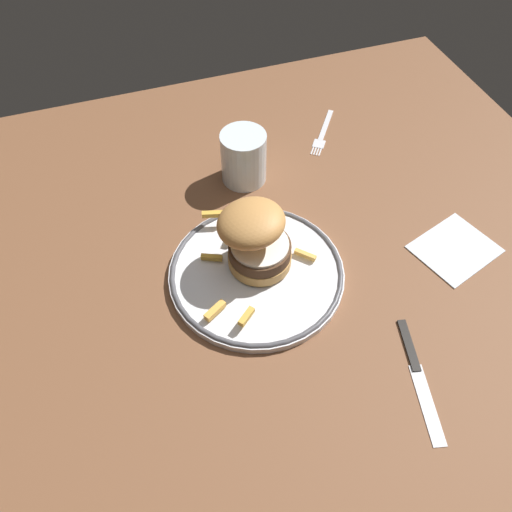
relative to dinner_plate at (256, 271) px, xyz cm
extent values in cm
cube|color=brown|center=(-0.77, -0.24, -2.84)|extent=(125.03, 108.34, 4.00)
cylinder|color=silver|center=(0.00, 0.00, -0.24)|extent=(26.84, 26.84, 1.20)
torus|color=#4C4C51|center=(0.00, 0.00, 0.36)|extent=(26.44, 26.44, 0.80)
cylinder|color=#C18B47|center=(0.97, 1.12, 1.66)|extent=(9.72, 9.72, 1.80)
cylinder|color=#482F1E|center=(0.97, 1.12, 3.56)|extent=(9.45, 9.45, 2.00)
cylinder|color=white|center=(0.97, 1.12, 4.81)|extent=(8.69, 8.69, 0.50)
ellipsoid|color=yellow|center=(1.76, 1.67, 5.48)|extent=(2.60, 2.60, 1.40)
ellipsoid|color=#C38748|center=(-0.07, 2.02, 8.97)|extent=(14.31, 14.22, 5.74)
cube|color=orange|center=(0.65, 7.03, 1.17)|extent=(2.45, 2.68, 0.81)
cube|color=gold|center=(-5.88, 3.91, 1.14)|extent=(3.29, 2.09, 0.76)
cube|color=gold|center=(-3.44, 10.94, 2.88)|extent=(3.83, 1.81, 0.85)
cube|color=gold|center=(7.96, -0.09, 1.12)|extent=(2.95, 3.04, 0.72)
cube|color=gold|center=(-8.05, -5.56, 1.26)|extent=(3.63, 2.68, 0.99)
cube|color=gold|center=(-4.29, -8.43, 2.10)|extent=(2.93, 2.61, 0.89)
cube|color=gold|center=(2.36, 6.77, 3.01)|extent=(2.53, 3.33, 0.90)
cube|color=gold|center=(6.35, 9.51, 1.21)|extent=(2.94, 3.96, 0.90)
cube|color=gold|center=(0.24, 8.07, 3.12)|extent=(3.47, 4.34, 0.94)
cube|color=gold|center=(2.55, 11.00, 2.15)|extent=(4.46, 2.11, 0.92)
cylinder|color=silver|center=(5.00, 21.22, 3.89)|extent=(7.95, 7.95, 9.44)
cylinder|color=silver|center=(5.00, 21.22, 2.39)|extent=(7.32, 7.32, 6.45)
cube|color=silver|center=(25.05, 30.23, -0.66)|extent=(6.72, 8.66, 0.36)
cube|color=silver|center=(21.51, 25.39, -0.66)|extent=(3.19, 3.24, 0.32)
cube|color=silver|center=(20.81, 23.17, -0.66)|extent=(1.63, 2.09, 0.28)
cube|color=silver|center=(20.41, 23.47, -0.66)|extent=(1.63, 2.09, 0.28)
cube|color=silver|center=(20.00, 23.76, -0.66)|extent=(1.63, 2.09, 0.28)
cube|color=silver|center=(19.60, 24.06, -0.66)|extent=(1.63, 2.09, 0.28)
cube|color=black|center=(16.17, -18.55, -0.54)|extent=(3.04, 8.06, 0.70)
cube|color=silver|center=(14.18, -26.82, -0.64)|extent=(4.33, 11.12, 0.24)
cube|color=silver|center=(31.83, -5.63, -0.64)|extent=(14.84, 13.49, 0.40)
camera|label=1|loc=(-14.95, -43.61, 62.48)|focal=35.57mm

